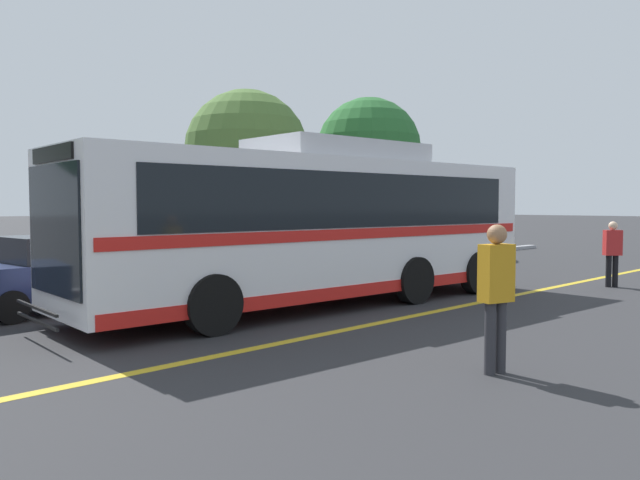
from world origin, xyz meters
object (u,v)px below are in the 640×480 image
pedestrian_0 (612,250)px  tree_1 (369,150)px  parked_car_2 (264,258)px  parked_car_3 (418,246)px  tree_2 (247,152)px  transit_bus (321,222)px  parked_car_1 (60,272)px  pedestrian_1 (496,288)px

pedestrian_0 → tree_1: bearing=-65.6°
parked_car_2 → pedestrian_0: 8.99m
parked_car_3 → tree_1: (3.51, 5.33, 3.76)m
tree_2 → transit_bus: bearing=-119.9°
parked_car_1 → transit_bus: bearing=48.0°
parked_car_3 → parked_car_2: bearing=-95.9°
parked_car_1 → parked_car_3: size_ratio=1.06×
pedestrian_1 → parked_car_1: bearing=119.4°
pedestrian_1 → tree_1: tree_1 is taller
parked_car_3 → tree_2: bearing=-164.8°
parked_car_1 → pedestrian_0: size_ratio=2.62×
transit_bus → parked_car_1: 5.36m
parked_car_2 → tree_2: 8.33m
parked_car_1 → pedestrian_0: (11.46, -6.41, 0.20)m
pedestrian_1 → tree_2: (7.90, 15.26, 3.06)m
parked_car_3 → pedestrian_0: bearing=-9.4°
tree_2 → tree_1: bearing=-11.5°
tree_1 → pedestrian_0: bearing=-109.2°
parked_car_2 → parked_car_3: parked_car_3 is taller
pedestrian_0 → tree_1: tree_1 is taller
parked_car_1 → tree_1: 16.97m
parked_car_2 → pedestrian_1: pedestrian_1 is taller
parked_car_2 → parked_car_3: 6.50m
pedestrian_0 → transit_bus: bearing=20.0°
parked_car_2 → tree_2: tree_2 is taller
parked_car_2 → tree_1: tree_1 is taller
parked_car_3 → pedestrian_1: (-10.13, -8.76, 0.38)m
parked_car_1 → tree_2: size_ratio=0.68×
parked_car_1 → parked_car_2: (5.61, 0.41, -0.07)m
pedestrian_0 → tree_2: size_ratio=0.26×
pedestrian_1 → transit_bus: bearing=84.1°
pedestrian_1 → parked_car_3: bearing=57.3°
pedestrian_1 → tree_1: 19.91m
parked_car_1 → pedestrian_0: bearing=56.4°
parked_car_3 → parked_car_1: bearing=-92.9°
parked_car_3 → transit_bus: bearing=-70.6°
parked_car_1 → tree_1: (15.62, 5.51, 3.71)m
transit_bus → pedestrian_0: (7.28, -3.19, -0.78)m
tree_1 → tree_2: tree_1 is taller
parked_car_2 → pedestrian_0: (5.85, -6.82, 0.27)m
parked_car_2 → tree_1: 11.85m
pedestrian_0 → pedestrian_1: size_ratio=0.90×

